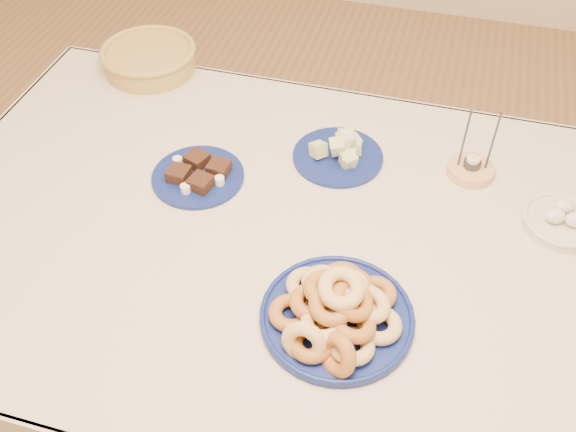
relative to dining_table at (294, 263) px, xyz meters
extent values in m
plane|color=#946D46|center=(0.00, 0.00, -0.64)|extent=(5.00, 5.00, 0.00)
cylinder|color=brown|center=(-0.70, 0.40, -0.28)|extent=(0.06, 0.06, 0.72)
cylinder|color=brown|center=(0.70, 0.40, -0.28)|extent=(0.06, 0.06, 0.72)
cube|color=beige|center=(0.00, 0.00, 0.10)|extent=(1.70, 1.10, 0.02)
cube|color=beige|center=(0.00, 0.55, -0.03)|extent=(1.70, 0.01, 0.28)
cylinder|color=navy|center=(0.14, -0.20, 0.11)|extent=(0.37, 0.37, 0.02)
torus|color=navy|center=(0.14, -0.20, 0.12)|extent=(0.37, 0.37, 0.01)
torus|color=tan|center=(0.22, -0.21, 0.13)|extent=(0.12, 0.12, 0.03)
torus|color=brown|center=(0.20, -0.14, 0.13)|extent=(0.09, 0.09, 0.03)
torus|color=brown|center=(0.13, -0.12, 0.13)|extent=(0.12, 0.12, 0.04)
torus|color=tan|center=(0.07, -0.15, 0.13)|extent=(0.11, 0.11, 0.03)
torus|color=brown|center=(0.06, -0.23, 0.13)|extent=(0.12, 0.12, 0.03)
torus|color=brown|center=(0.11, -0.28, 0.13)|extent=(0.12, 0.12, 0.03)
torus|color=tan|center=(0.18, -0.27, 0.13)|extent=(0.11, 0.11, 0.04)
torus|color=tan|center=(0.19, -0.19, 0.16)|extent=(0.10, 0.10, 0.04)
torus|color=brown|center=(0.15, -0.15, 0.16)|extent=(0.11, 0.11, 0.03)
torus|color=tan|center=(0.10, -0.16, 0.16)|extent=(0.11, 0.11, 0.04)
torus|color=brown|center=(0.09, -0.21, 0.16)|extent=(0.12, 0.12, 0.03)
torus|color=tan|center=(0.12, -0.25, 0.16)|extent=(0.10, 0.10, 0.03)
torus|color=brown|center=(0.18, -0.24, 0.16)|extent=(0.12, 0.12, 0.04)
torus|color=brown|center=(0.17, -0.21, 0.19)|extent=(0.09, 0.09, 0.06)
torus|color=tan|center=(0.15, -0.17, 0.19)|extent=(0.11, 0.11, 0.04)
torus|color=brown|center=(0.11, -0.19, 0.19)|extent=(0.12, 0.12, 0.03)
torus|color=brown|center=(0.13, -0.23, 0.19)|extent=(0.09, 0.10, 0.05)
torus|color=tan|center=(0.14, -0.20, 0.21)|extent=(0.12, 0.12, 0.05)
torus|color=tan|center=(0.10, -0.29, 0.15)|extent=(0.09, 0.06, 0.09)
torus|color=brown|center=(0.16, -0.30, 0.15)|extent=(0.10, 0.10, 0.09)
cylinder|color=navy|center=(0.04, 0.27, 0.11)|extent=(0.27, 0.27, 0.01)
cube|color=#B1CA7F|center=(0.07, 0.28, 0.13)|extent=(0.04, 0.04, 0.04)
cube|color=#B1CA7F|center=(0.05, 0.28, 0.16)|extent=(0.04, 0.05, 0.04)
cube|color=#B1CA7F|center=(0.07, 0.30, 0.13)|extent=(0.05, 0.05, 0.04)
cube|color=#B1CA7F|center=(0.07, 0.24, 0.13)|extent=(0.05, 0.05, 0.04)
cube|color=#B1CA7F|center=(0.05, 0.27, 0.16)|extent=(0.05, 0.05, 0.04)
cube|color=#B1CA7F|center=(0.04, 0.28, 0.16)|extent=(0.04, 0.05, 0.05)
cube|color=#B1CA7F|center=(0.04, 0.25, 0.16)|extent=(0.05, 0.05, 0.05)
cube|color=#B1CA7F|center=(0.07, 0.24, 0.13)|extent=(0.04, 0.05, 0.04)
cube|color=#B1CA7F|center=(0.05, 0.27, 0.16)|extent=(0.04, 0.05, 0.04)
cube|color=#B1CA7F|center=(-0.01, 0.25, 0.13)|extent=(0.05, 0.05, 0.04)
cube|color=#B1CA7F|center=(0.06, 0.29, 0.13)|extent=(0.05, 0.05, 0.04)
cube|color=#B1CA7F|center=(0.06, 0.29, 0.13)|extent=(0.04, 0.04, 0.05)
cylinder|color=navy|center=(-0.27, 0.11, 0.11)|extent=(0.24, 0.24, 0.01)
cube|color=black|center=(-0.30, 0.08, 0.13)|extent=(0.05, 0.05, 0.03)
cube|color=black|center=(-0.24, 0.07, 0.13)|extent=(0.06, 0.06, 0.03)
cube|color=black|center=(-0.28, 0.14, 0.13)|extent=(0.06, 0.06, 0.03)
cube|color=black|center=(-0.22, 0.13, 0.13)|extent=(0.05, 0.05, 0.03)
cylinder|color=white|center=(-0.32, 0.13, 0.13)|extent=(0.02, 0.02, 0.02)
cylinder|color=white|center=(-0.27, 0.05, 0.13)|extent=(0.02, 0.02, 0.02)
cylinder|color=white|center=(-0.20, 0.09, 0.13)|extent=(0.02, 0.02, 0.02)
cylinder|color=olive|center=(-0.56, 0.50, 0.14)|extent=(0.28, 0.28, 0.06)
torus|color=olive|center=(-0.56, 0.50, 0.17)|extent=(0.30, 0.30, 0.02)
cylinder|color=tan|center=(0.35, 0.29, 0.12)|extent=(0.12, 0.12, 0.03)
cylinder|color=#3D3D42|center=(0.35, 0.29, 0.14)|extent=(0.04, 0.04, 0.02)
cylinder|color=silver|center=(0.35, 0.29, 0.15)|extent=(0.04, 0.04, 0.01)
cylinder|color=#3D3D42|center=(0.32, 0.29, 0.21)|extent=(0.01, 0.01, 0.16)
cylinder|color=#3D3D42|center=(0.38, 0.30, 0.21)|extent=(0.01, 0.01, 0.16)
cylinder|color=beige|center=(0.56, 0.18, 0.12)|extent=(0.20, 0.20, 0.02)
torus|color=beige|center=(0.56, 0.18, 0.13)|extent=(0.20, 0.20, 0.01)
ellipsoid|color=silver|center=(0.54, 0.16, 0.15)|extent=(0.05, 0.04, 0.03)
ellipsoid|color=silver|center=(0.58, 0.16, 0.15)|extent=(0.05, 0.04, 0.03)
ellipsoid|color=silver|center=(0.56, 0.20, 0.15)|extent=(0.05, 0.04, 0.03)
camera|label=1|loc=(0.24, -0.92, 1.13)|focal=40.00mm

